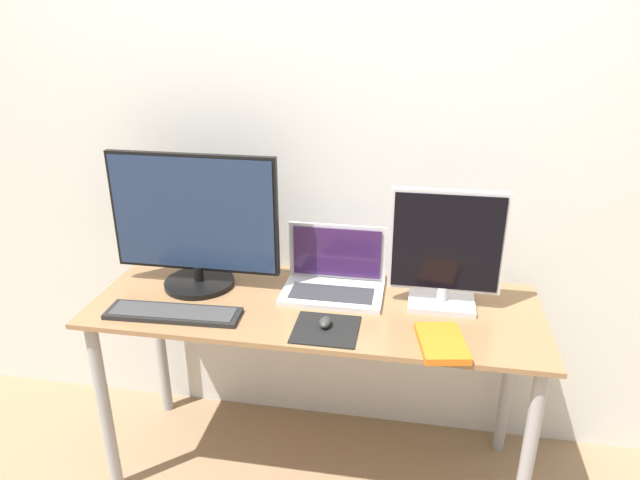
# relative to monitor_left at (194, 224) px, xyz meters

# --- Properties ---
(wall_back) EXTENTS (7.00, 0.05, 2.50)m
(wall_back) POSITION_rel_monitor_left_xyz_m (0.46, 0.28, 0.26)
(wall_back) COLOR silver
(wall_back) RESTS_ON ground_plane
(desk) EXTENTS (1.58, 0.57, 0.74)m
(desk) POSITION_rel_monitor_left_xyz_m (0.46, -0.07, -0.36)
(desk) COLOR olive
(desk) RESTS_ON ground_plane
(monitor_left) EXTENTS (0.62, 0.26, 0.51)m
(monitor_left) POSITION_rel_monitor_left_xyz_m (0.00, 0.00, 0.00)
(monitor_left) COLOR black
(monitor_left) RESTS_ON desk
(monitor_right) EXTENTS (0.38, 0.16, 0.42)m
(monitor_right) POSITION_rel_monitor_left_xyz_m (0.90, 0.00, -0.04)
(monitor_right) COLOR silver
(monitor_right) RESTS_ON desk
(laptop) EXTENTS (0.36, 0.23, 0.23)m
(laptop) POSITION_rel_monitor_left_xyz_m (0.51, 0.04, -0.19)
(laptop) COLOR silver
(laptop) RESTS_ON desk
(keyboard) EXTENTS (0.46, 0.14, 0.02)m
(keyboard) POSITION_rel_monitor_left_xyz_m (-0.00, -0.24, -0.24)
(keyboard) COLOR black
(keyboard) RESTS_ON desk
(mousepad) EXTENTS (0.21, 0.20, 0.00)m
(mousepad) POSITION_rel_monitor_left_xyz_m (0.52, -0.24, -0.24)
(mousepad) COLOR black
(mousepad) RESTS_ON desk
(mouse) EXTENTS (0.04, 0.06, 0.03)m
(mouse) POSITION_rel_monitor_left_xyz_m (0.52, -0.22, -0.23)
(mouse) COLOR #333333
(mouse) RESTS_ON mousepad
(book) EXTENTS (0.17, 0.24, 0.02)m
(book) POSITION_rel_monitor_left_xyz_m (0.89, -0.27, -0.23)
(book) COLOR orange
(book) RESTS_ON desk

